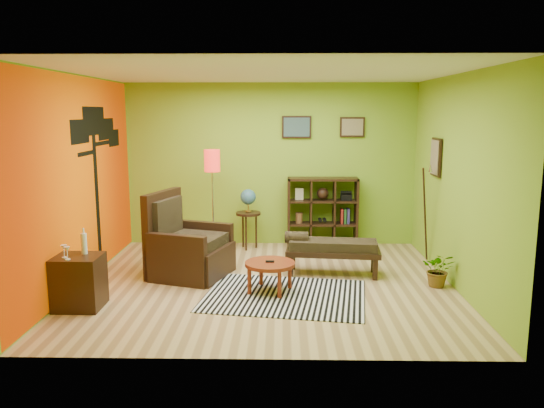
{
  "coord_description": "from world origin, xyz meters",
  "views": [
    {
      "loc": [
        0.21,
        -6.93,
        2.31
      ],
      "look_at": [
        0.07,
        0.29,
        1.05
      ],
      "focal_mm": 35.0,
      "sensor_mm": 36.0,
      "label": 1
    }
  ],
  "objects_px": {
    "armchair": "(186,250)",
    "floor_lamp": "(212,170)",
    "side_cabinet": "(79,282)",
    "bench": "(330,248)",
    "globe_table": "(248,204)",
    "potted_plant": "(439,273)",
    "coffee_table": "(270,266)",
    "cube_shelf": "(323,212)"
  },
  "relations": [
    {
      "from": "globe_table",
      "to": "floor_lamp",
      "type": "bearing_deg",
      "value": -141.19
    },
    {
      "from": "coffee_table",
      "to": "cube_shelf",
      "type": "distance_m",
      "value": 2.53
    },
    {
      "from": "floor_lamp",
      "to": "globe_table",
      "type": "distance_m",
      "value": 0.93
    },
    {
      "from": "floor_lamp",
      "to": "bench",
      "type": "bearing_deg",
      "value": -29.11
    },
    {
      "from": "armchair",
      "to": "globe_table",
      "type": "distance_m",
      "value": 1.75
    },
    {
      "from": "coffee_table",
      "to": "side_cabinet",
      "type": "relative_size",
      "value": 0.68
    },
    {
      "from": "armchair",
      "to": "bench",
      "type": "xyz_separation_m",
      "value": [
        2.05,
        0.07,
        0.03
      ]
    },
    {
      "from": "cube_shelf",
      "to": "bench",
      "type": "height_order",
      "value": "cube_shelf"
    },
    {
      "from": "potted_plant",
      "to": "armchair",
      "type": "bearing_deg",
      "value": 172.72
    },
    {
      "from": "side_cabinet",
      "to": "bench",
      "type": "distance_m",
      "value": 3.39
    },
    {
      "from": "coffee_table",
      "to": "floor_lamp",
      "type": "xyz_separation_m",
      "value": [
        -0.96,
        1.77,
        1.05
      ]
    },
    {
      "from": "side_cabinet",
      "to": "globe_table",
      "type": "xyz_separation_m",
      "value": [
        1.83,
        2.82,
        0.45
      ]
    },
    {
      "from": "armchair",
      "to": "floor_lamp",
      "type": "xyz_separation_m",
      "value": [
        0.25,
        1.08,
        1.03
      ]
    },
    {
      "from": "bench",
      "to": "coffee_table",
      "type": "bearing_deg",
      "value": -137.74
    },
    {
      "from": "side_cabinet",
      "to": "cube_shelf",
      "type": "bearing_deg",
      "value": 43.7
    },
    {
      "from": "armchair",
      "to": "side_cabinet",
      "type": "xyz_separation_m",
      "value": [
        -1.05,
        -1.3,
        -0.04
      ]
    },
    {
      "from": "armchair",
      "to": "cube_shelf",
      "type": "height_order",
      "value": "cube_shelf"
    },
    {
      "from": "globe_table",
      "to": "bench",
      "type": "relative_size",
      "value": 0.74
    },
    {
      "from": "armchair",
      "to": "cube_shelf",
      "type": "distance_m",
      "value": 2.67
    },
    {
      "from": "side_cabinet",
      "to": "globe_table",
      "type": "relative_size",
      "value": 0.93
    },
    {
      "from": "floor_lamp",
      "to": "side_cabinet",
      "type": "bearing_deg",
      "value": -118.52
    },
    {
      "from": "armchair",
      "to": "bench",
      "type": "distance_m",
      "value": 2.06
    },
    {
      "from": "armchair",
      "to": "globe_table",
      "type": "xyz_separation_m",
      "value": [
        0.79,
        1.51,
        0.41
      ]
    },
    {
      "from": "cube_shelf",
      "to": "floor_lamp",
      "type": "bearing_deg",
      "value": -161.92
    },
    {
      "from": "armchair",
      "to": "floor_lamp",
      "type": "distance_m",
      "value": 1.51
    },
    {
      "from": "side_cabinet",
      "to": "bench",
      "type": "xyz_separation_m",
      "value": [
        3.1,
        1.38,
        0.07
      ]
    },
    {
      "from": "floor_lamp",
      "to": "globe_table",
      "type": "height_order",
      "value": "floor_lamp"
    },
    {
      "from": "coffee_table",
      "to": "side_cabinet",
      "type": "distance_m",
      "value": 2.33
    },
    {
      "from": "coffee_table",
      "to": "cube_shelf",
      "type": "height_order",
      "value": "cube_shelf"
    },
    {
      "from": "globe_table",
      "to": "armchair",
      "type": "bearing_deg",
      "value": -117.52
    },
    {
      "from": "floor_lamp",
      "to": "bench",
      "type": "distance_m",
      "value": 2.29
    },
    {
      "from": "floor_lamp",
      "to": "bench",
      "type": "xyz_separation_m",
      "value": [
        1.81,
        -1.01,
        -1.0
      ]
    },
    {
      "from": "floor_lamp",
      "to": "coffee_table",
      "type": "bearing_deg",
      "value": -61.6
    },
    {
      "from": "coffee_table",
      "to": "cube_shelf",
      "type": "xyz_separation_m",
      "value": [
        0.86,
        2.37,
        0.26
      ]
    },
    {
      "from": "floor_lamp",
      "to": "potted_plant",
      "type": "height_order",
      "value": "floor_lamp"
    },
    {
      "from": "globe_table",
      "to": "side_cabinet",
      "type": "bearing_deg",
      "value": -123.08
    },
    {
      "from": "globe_table",
      "to": "bench",
      "type": "distance_m",
      "value": 1.95
    },
    {
      "from": "floor_lamp",
      "to": "potted_plant",
      "type": "bearing_deg",
      "value": -25.36
    },
    {
      "from": "floor_lamp",
      "to": "globe_table",
      "type": "xyz_separation_m",
      "value": [
        0.54,
        0.43,
        -0.62
      ]
    },
    {
      "from": "side_cabinet",
      "to": "globe_table",
      "type": "height_order",
      "value": "globe_table"
    },
    {
      "from": "floor_lamp",
      "to": "bench",
      "type": "height_order",
      "value": "floor_lamp"
    },
    {
      "from": "side_cabinet",
      "to": "potted_plant",
      "type": "xyz_separation_m",
      "value": [
        4.5,
        0.86,
        -0.14
      ]
    }
  ]
}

